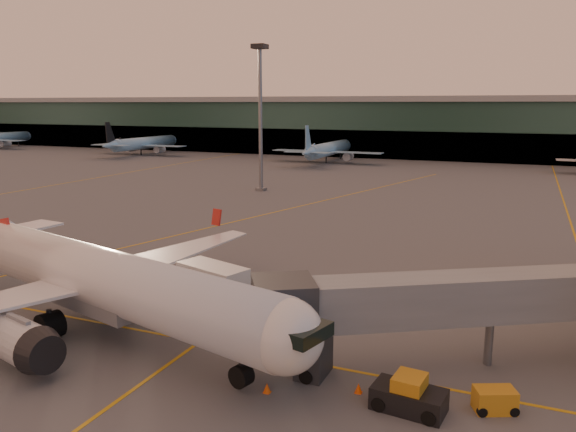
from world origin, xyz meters
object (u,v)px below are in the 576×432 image
at_px(pushback_tug, 409,396).
at_px(gpu_cart, 495,400).
at_px(main_airplane, 90,277).
at_px(catering_truck, 214,290).

bearing_deg(pushback_tug, gpu_cart, 27.91).
xyz_separation_m(main_airplane, catering_truck, (6.97, 4.69, -1.45)).
relative_size(gpu_cart, pushback_tug, 0.62).
height_order(main_airplane, gpu_cart, main_airplane).
height_order(catering_truck, gpu_cart, catering_truck).
bearing_deg(gpu_cart, catering_truck, 141.18).
bearing_deg(pushback_tug, catering_truck, 162.94).
xyz_separation_m(catering_truck, pushback_tug, (15.38, -6.61, -1.61)).
distance_m(main_airplane, pushback_tug, 22.64).
xyz_separation_m(gpu_cart, pushback_tug, (-4.08, -1.63, 0.17)).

